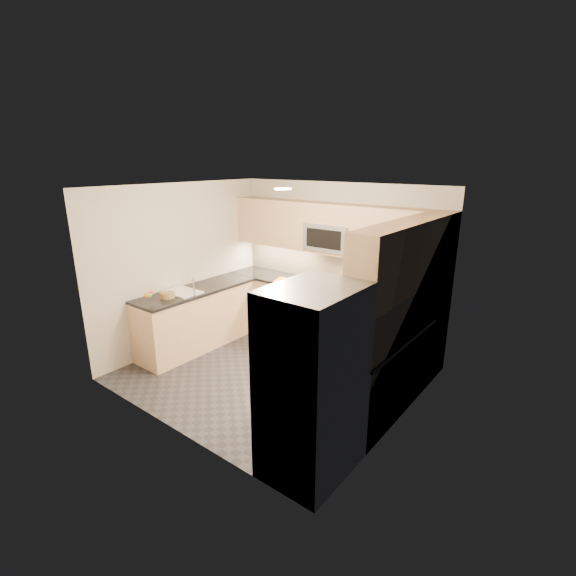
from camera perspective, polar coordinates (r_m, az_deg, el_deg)
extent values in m
cube|color=#242429|center=(5.85, -2.15, -11.63)|extent=(3.60, 3.20, 0.00)
cube|color=beige|center=(5.14, -2.47, 13.60)|extent=(3.60, 3.20, 0.02)
cube|color=beige|center=(6.62, 6.68, 3.35)|extent=(3.60, 0.02, 2.50)
cube|color=beige|center=(4.34, -16.10, -4.74)|extent=(3.60, 0.02, 2.50)
cube|color=beige|center=(6.63, -14.29, 2.95)|extent=(0.02, 3.20, 2.50)
cube|color=beige|center=(4.48, 15.64, -4.01)|extent=(0.02, 3.20, 2.50)
cube|color=#D5AD80|center=(7.23, -2.19, -1.98)|extent=(1.42, 0.60, 0.90)
cube|color=#D5AD80|center=(6.14, 13.67, -6.03)|extent=(1.42, 0.60, 0.90)
cube|color=#D5AD80|center=(5.04, 12.38, -11.30)|extent=(0.60, 1.70, 0.90)
cube|color=#D5AD80|center=(6.64, -12.18, -4.13)|extent=(0.60, 2.00, 0.90)
cube|color=black|center=(7.09, -2.23, 1.61)|extent=(1.42, 0.63, 0.04)
cube|color=black|center=(5.98, 13.99, -1.88)|extent=(1.42, 0.63, 0.04)
cube|color=black|center=(4.84, 12.74, -6.39)|extent=(0.63, 1.70, 0.04)
cube|color=black|center=(6.49, -12.44, -0.26)|extent=(0.63, 2.00, 0.04)
cube|color=#D5AD80|center=(6.36, 6.02, 8.09)|extent=(3.60, 0.35, 0.75)
cube|color=#D5AD80|center=(4.62, 15.54, 4.12)|extent=(0.35, 1.95, 0.75)
cube|color=tan|center=(6.63, 6.64, 2.88)|extent=(3.60, 0.01, 0.51)
cube|color=tan|center=(4.90, 17.58, -3.04)|extent=(0.01, 2.30, 0.51)
cube|color=#9D9FA5|center=(6.60, 4.96, -3.90)|extent=(0.76, 0.65, 0.91)
cube|color=black|center=(6.44, 5.06, -0.08)|extent=(0.76, 0.65, 0.03)
cube|color=black|center=(6.34, 3.32, -4.80)|extent=(0.62, 0.02, 0.45)
cylinder|color=#B2B5BA|center=(6.23, 3.26, -2.55)|extent=(0.60, 0.02, 0.02)
cube|color=gray|center=(6.36, 5.87, 6.95)|extent=(0.76, 0.40, 0.40)
cube|color=black|center=(6.19, 4.85, 6.70)|extent=(0.60, 0.01, 0.28)
cube|color=gray|center=(3.85, 3.38, -12.79)|extent=(0.70, 0.90, 1.80)
cylinder|color=#B2B5BA|center=(3.89, -2.72, -11.53)|extent=(0.02, 0.02, 1.20)
cylinder|color=#B2B5BA|center=(4.14, 0.56, -9.65)|extent=(0.02, 0.02, 1.20)
cube|color=white|center=(6.36, -14.14, -1.13)|extent=(0.52, 0.38, 0.16)
cylinder|color=silver|center=(6.10, -12.75, 0.17)|extent=(0.03, 0.03, 0.28)
cylinder|color=#599F44|center=(5.87, 14.91, -1.34)|extent=(0.33, 0.33, 0.15)
cube|color=orange|center=(6.72, -0.07, 0.99)|extent=(0.44, 0.35, 0.01)
cylinder|color=olive|center=(6.16, -16.17, -0.92)|extent=(0.22, 0.22, 0.08)
sphere|color=red|center=(6.04, -18.23, -0.71)|extent=(0.06, 0.06, 0.06)
sphere|color=#6CB14C|center=(5.96, -18.40, -0.94)|extent=(0.06, 0.06, 0.06)
cube|color=white|center=(6.35, 2.14, -3.79)|extent=(0.17, 0.07, 0.33)
sphere|color=orange|center=(5.98, -18.80, -0.97)|extent=(0.07, 0.07, 0.07)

